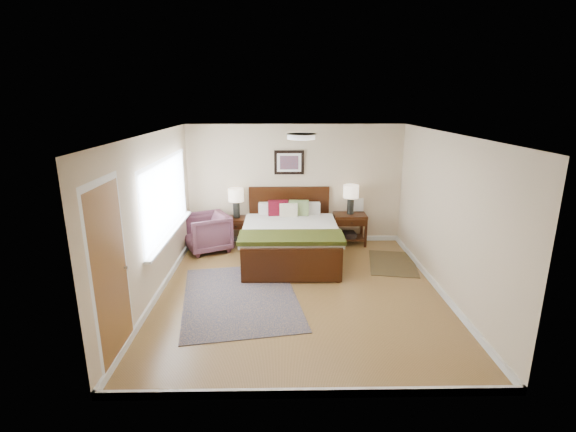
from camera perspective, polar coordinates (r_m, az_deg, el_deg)
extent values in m
plane|color=olive|center=(6.83, 1.64, -10.23)|extent=(5.00, 5.00, 0.00)
cube|color=#C4AD8E|center=(8.81, 0.97, 4.34)|extent=(4.50, 0.04, 2.50)
cube|color=#C4AD8E|center=(4.04, 3.42, -9.78)|extent=(4.50, 0.04, 2.50)
cube|color=#C4AD8E|center=(6.67, -17.97, -0.18)|extent=(0.04, 5.00, 2.50)
cube|color=#C4AD8E|center=(6.87, 20.83, 0.01)|extent=(0.04, 5.00, 2.50)
cube|color=white|center=(6.16, 1.83, 11.17)|extent=(4.50, 5.00, 0.02)
cube|color=silver|center=(7.28, -16.37, 2.47)|extent=(0.02, 2.72, 1.32)
cube|color=silver|center=(7.27, -16.26, 2.47)|extent=(0.01, 2.60, 1.20)
cube|color=silver|center=(7.43, -15.63, -2.26)|extent=(0.10, 2.72, 0.04)
cube|color=silver|center=(5.15, -23.15, -7.23)|extent=(0.01, 1.00, 2.18)
cube|color=brown|center=(5.17, -23.00, -7.64)|extent=(0.01, 0.90, 2.10)
cylinder|color=#999999|center=(5.50, -21.27, -6.60)|extent=(0.04, 0.04, 0.04)
cylinder|color=white|center=(6.17, 1.82, 10.80)|extent=(0.40, 0.40, 0.07)
cylinder|color=beige|center=(6.16, 1.83, 11.12)|extent=(0.44, 0.44, 0.01)
cube|color=#351607|center=(8.92, 0.15, 0.28)|extent=(1.70, 0.06, 1.19)
cube|color=#351607|center=(6.98, 0.51, -6.77)|extent=(1.70, 0.06, 0.59)
cube|color=#351607|center=(8.00, -5.51, -3.70)|extent=(0.06, 2.13, 0.19)
cube|color=#351607|center=(8.04, 6.09, -3.62)|extent=(0.06, 2.13, 0.19)
cube|color=silver|center=(7.93, 0.31, -2.74)|extent=(1.60, 2.11, 0.23)
cube|color=silver|center=(7.79, 0.32, -1.86)|extent=(1.78, 1.88, 0.11)
cube|color=#373B11|center=(7.19, 0.44, -2.93)|extent=(1.82, 0.70, 0.07)
cube|color=silver|center=(8.64, -2.28, 0.93)|extent=(0.53, 0.18, 0.28)
cube|color=silver|center=(8.66, 2.64, 0.96)|extent=(0.53, 0.18, 0.28)
cube|color=#570916|center=(8.51, -1.37, 1.01)|extent=(0.41, 0.17, 0.34)
cube|color=olive|center=(8.52, 1.48, 1.02)|extent=(0.41, 0.16, 0.34)
cube|color=beige|center=(8.44, 0.07, 0.74)|extent=(0.36, 0.13, 0.30)
cube|color=black|center=(8.71, 0.15, 7.34)|extent=(0.62, 0.03, 0.50)
cube|color=silver|center=(8.69, 0.15, 7.32)|extent=(0.50, 0.01, 0.38)
cube|color=#A52D23|center=(8.68, 0.16, 7.31)|extent=(0.38, 0.01, 0.28)
cube|color=#351607|center=(8.80, -7.02, -0.37)|extent=(0.50, 0.45, 0.05)
cube|color=#351607|center=(8.72, -8.52, -2.59)|extent=(0.05, 0.05, 0.55)
cube|color=#351607|center=(8.68, -5.64, -2.59)|extent=(0.05, 0.05, 0.55)
cube|color=#351607|center=(9.09, -8.21, -1.82)|extent=(0.05, 0.05, 0.55)
cube|color=#351607|center=(9.05, -5.45, -1.81)|extent=(0.05, 0.05, 0.55)
cube|color=#351607|center=(8.62, -7.14, -1.39)|extent=(0.44, 0.03, 0.14)
cube|color=#351607|center=(8.85, 8.48, 0.12)|extent=(0.66, 0.50, 0.05)
cube|color=#351607|center=(8.69, 6.66, -2.36)|extent=(0.05, 0.05, 0.61)
cube|color=#351607|center=(8.79, 10.57, -2.32)|extent=(0.05, 0.05, 0.61)
cube|color=#351607|center=(9.11, 6.30, -1.51)|extent=(0.05, 0.05, 0.61)
cube|color=#351607|center=(9.20, 10.04, -1.47)|extent=(0.05, 0.05, 0.61)
cube|color=#351607|center=(8.65, 8.70, -0.94)|extent=(0.60, 0.03, 0.14)
cube|color=#351607|center=(8.99, 8.36, -2.92)|extent=(0.60, 0.44, 0.03)
cube|color=black|center=(8.98, 8.36, -2.74)|extent=(0.24, 0.31, 0.03)
cube|color=black|center=(8.97, 8.37, -2.53)|extent=(0.24, 0.31, 0.03)
cube|color=black|center=(8.96, 8.38, -2.32)|extent=(0.24, 0.31, 0.03)
cylinder|color=black|center=(8.74, -7.06, 0.83)|extent=(0.14, 0.14, 0.32)
cylinder|color=black|center=(8.70, -7.10, 1.97)|extent=(0.02, 0.02, 0.06)
cylinder|color=beige|center=(8.67, -7.13, 2.87)|extent=(0.32, 0.32, 0.26)
cylinder|color=black|center=(8.80, 8.53, 1.31)|extent=(0.14, 0.14, 0.32)
cylinder|color=black|center=(8.76, 8.58, 2.45)|extent=(0.02, 0.02, 0.06)
cylinder|color=beige|center=(8.73, 8.62, 3.34)|extent=(0.32, 0.32, 0.26)
imported|color=brown|center=(8.60, -11.01, -2.23)|extent=(1.12, 1.10, 0.76)
cube|color=#0C1A3D|center=(6.67, -6.54, -10.94)|extent=(2.10, 2.68, 0.01)
cube|color=black|center=(8.14, 14.10, -6.27)|extent=(1.05, 1.39, 0.01)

